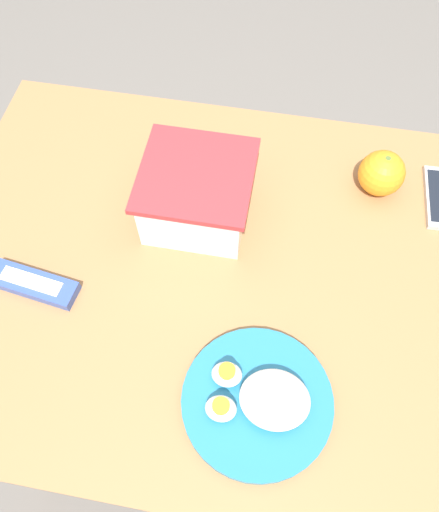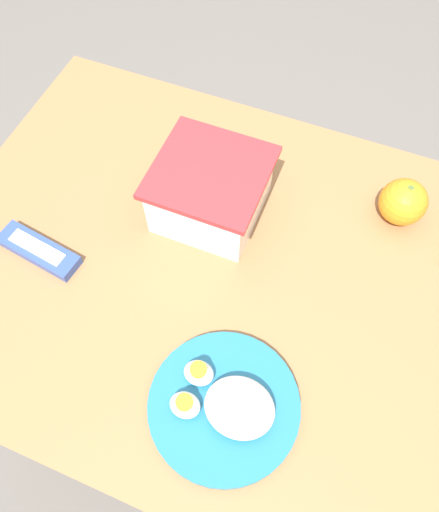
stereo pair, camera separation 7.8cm
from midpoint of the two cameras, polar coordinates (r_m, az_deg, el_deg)
ground_plane at (r=1.53m, az=0.09°, el=-15.46°), size 10.00×10.00×0.00m
table at (r=0.89m, az=0.15°, el=-5.05°), size 1.03×0.72×0.77m
food_container at (r=0.82m, az=-5.27°, el=6.63°), size 0.18×0.17×0.11m
orange_fruit at (r=0.89m, az=15.67°, el=8.89°), size 0.08×0.08×0.08m
rice_plate at (r=0.71m, az=1.28°, el=-16.46°), size 0.21×0.21×0.06m
candy_bar at (r=0.85m, az=-23.05°, el=-3.18°), size 0.15×0.06×0.02m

